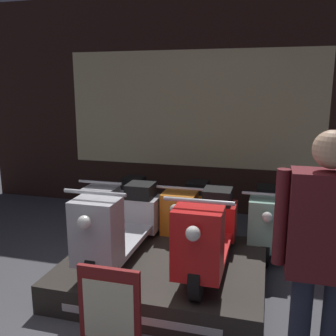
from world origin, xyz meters
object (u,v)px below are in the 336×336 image
at_px(scooter_display_right, 209,231).
at_px(scooter_backrow_1, 189,212).
at_px(price_sign_board, 110,316).
at_px(scooter_backrow_0, 120,206).
at_px(scooter_display_left, 123,223).
at_px(person_right_browsing, 323,248).
at_px(scooter_backrow_2, 266,218).

bearing_deg(scooter_display_right, scooter_backrow_1, 109.66).
bearing_deg(price_sign_board, scooter_backrow_0, 110.86).
xyz_separation_m(scooter_display_left, scooter_backrow_1, (0.40, 1.24, -0.26)).
distance_m(scooter_backrow_1, person_right_browsing, 2.66).
bearing_deg(scooter_backrow_0, price_sign_board, -69.14).
xyz_separation_m(scooter_display_left, price_sign_board, (0.35, -1.12, -0.23)).
bearing_deg(price_sign_board, scooter_backrow_2, 67.03).
bearing_deg(scooter_backrow_2, scooter_display_right, -112.33).
relative_size(scooter_display_right, scooter_backrow_0, 1.00).
xyz_separation_m(scooter_backrow_1, price_sign_board, (-0.05, -2.36, 0.04)).
relative_size(scooter_backrow_0, scooter_backrow_1, 1.00).
height_order(scooter_backrow_1, person_right_browsing, person_right_browsing).
distance_m(scooter_display_right, scooter_backrow_1, 1.34).
bearing_deg(price_sign_board, person_right_browsing, 4.70).
xyz_separation_m(scooter_display_left, scooter_display_right, (0.84, 0.00, 0.00)).
bearing_deg(price_sign_board, scooter_display_left, 107.40).
distance_m(scooter_backrow_0, scooter_backrow_1, 0.95).
height_order(scooter_backrow_0, price_sign_board, scooter_backrow_0).
distance_m(scooter_backrow_0, person_right_browsing, 3.22).
relative_size(scooter_backrow_0, price_sign_board, 2.16).
xyz_separation_m(scooter_backrow_1, person_right_browsing, (1.26, -2.25, 0.64)).
bearing_deg(scooter_display_right, scooter_backrow_2, 67.67).
xyz_separation_m(scooter_backrow_0, person_right_browsing, (2.21, -2.25, 0.64)).
bearing_deg(scooter_backrow_2, price_sign_board, -112.97).
distance_m(scooter_display_left, scooter_backrow_0, 1.38).
bearing_deg(scooter_backrow_1, scooter_display_left, -108.03).
bearing_deg(scooter_display_right, price_sign_board, -113.67).
bearing_deg(person_right_browsing, scooter_display_left, 148.58).
relative_size(scooter_display_right, scooter_backrow_1, 1.00).
bearing_deg(person_right_browsing, scooter_backrow_1, 119.23).
relative_size(scooter_display_right, price_sign_board, 2.16).
height_order(scooter_backrow_1, price_sign_board, scooter_backrow_1).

